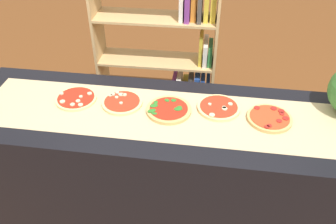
{
  "coord_description": "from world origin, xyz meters",
  "views": [
    {
      "loc": [
        0.22,
        -1.55,
        2.14
      ],
      "look_at": [
        0.0,
        0.0,
        0.93
      ],
      "focal_mm": 38.53,
      "sensor_mm": 36.0,
      "label": 1
    }
  ],
  "objects": [
    {
      "name": "pizza_pepperoni_4",
      "position": [
        0.55,
        0.03,
        0.92
      ],
      "size": [
        0.24,
        0.24,
        0.03
      ],
      "color": "tan",
      "rests_on": "parchment_paper"
    },
    {
      "name": "counter",
      "position": [
        0.0,
        0.0,
        0.46
      ],
      "size": [
        2.36,
        0.71,
        0.91
      ],
      "primitive_type": "cube",
      "color": "black",
      "rests_on": "ground_plane"
    },
    {
      "name": "pizza_spinach_2",
      "position": [
        -0.0,
        0.03,
        0.92
      ],
      "size": [
        0.25,
        0.25,
        0.03
      ],
      "color": "tan",
      "rests_on": "parchment_paper"
    },
    {
      "name": "ground_plane",
      "position": [
        0.0,
        0.0,
        0.0
      ],
      "size": [
        12.0,
        12.0,
        0.0
      ],
      "primitive_type": "plane",
      "color": "brown"
    },
    {
      "name": "pizza_mushroom_3",
      "position": [
        0.28,
        0.09,
        0.92
      ],
      "size": [
        0.24,
        0.24,
        0.03
      ],
      "color": "#E5C17F",
      "rests_on": "parchment_paper"
    },
    {
      "name": "pizza_mushroom_1",
      "position": [
        -0.28,
        0.06,
        0.92
      ],
      "size": [
        0.24,
        0.24,
        0.03
      ],
      "color": "#E5C17F",
      "rests_on": "parchment_paper"
    },
    {
      "name": "bookshelf",
      "position": [
        -0.09,
        0.94,
        0.7
      ],
      "size": [
        0.94,
        0.3,
        1.43
      ],
      "color": "tan",
      "rests_on": "ground_plane"
    },
    {
      "name": "parchment_paper",
      "position": [
        0.0,
        0.0,
        0.91
      ],
      "size": [
        2.12,
        0.46,
        0.0
      ],
      "primitive_type": "cube",
      "color": "tan",
      "rests_on": "counter"
    },
    {
      "name": "pizza_mushroom_0",
      "position": [
        -0.55,
        0.06,
        0.92
      ],
      "size": [
        0.24,
        0.24,
        0.02
      ],
      "color": "#E5C17F",
      "rests_on": "parchment_paper"
    }
  ]
}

